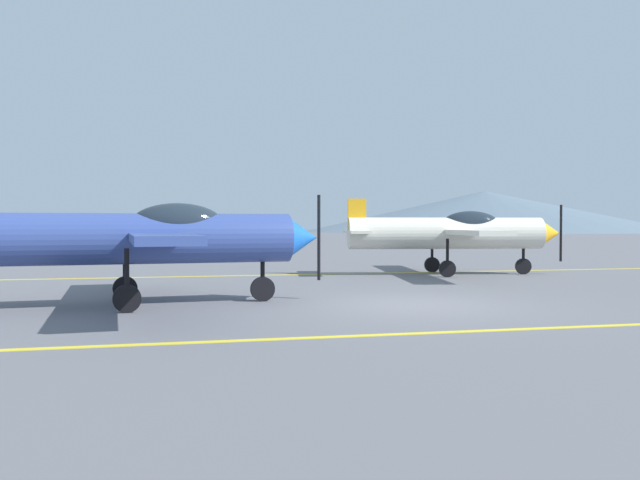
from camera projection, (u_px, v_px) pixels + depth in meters
ground_plane at (410, 305)px, 13.48m from camera, size 400.00×400.00×0.00m
apron_line_near at (489, 331)px, 10.17m from camera, size 80.00×0.16×0.01m
apron_line_far at (318, 274)px, 21.65m from camera, size 80.00×0.16×0.01m
airplane_near at (149, 237)px, 13.35m from camera, size 7.26×8.35×2.50m
airplane_mid at (453, 232)px, 21.54m from camera, size 7.30×8.35×2.50m
hill_centerleft at (485, 211)px, 152.25m from camera, size 84.23×84.23×9.37m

